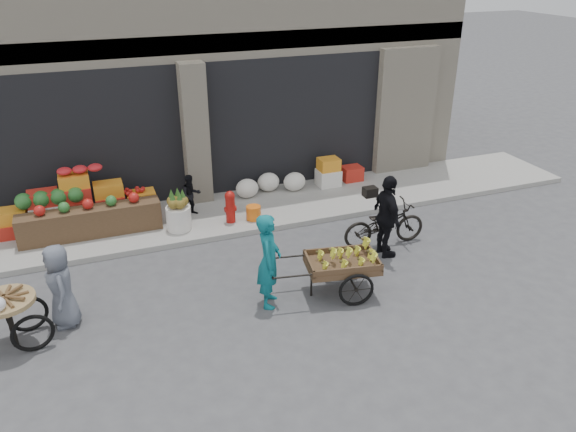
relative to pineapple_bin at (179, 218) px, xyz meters
name	(u,v)px	position (x,y,z in m)	size (l,w,h in m)	color
ground	(270,322)	(0.75, -3.60, -0.37)	(80.00, 80.00, 0.00)	#424244
sidewalk	(209,216)	(0.75, 0.50, -0.31)	(18.00, 2.20, 0.12)	gray
building	(165,38)	(0.75, 4.43, 3.00)	(14.00, 6.45, 7.00)	beige
fruit_display	(87,203)	(-1.73, 0.78, 0.30)	(3.10, 1.12, 1.24)	red
pineapple_bin	(179,218)	(0.00, 0.00, 0.00)	(0.52, 0.52, 0.50)	silver
fire_hydrant	(230,205)	(1.10, -0.05, 0.13)	(0.22, 0.22, 0.71)	#A5140F
orange_bucket	(254,213)	(1.60, -0.10, -0.10)	(0.32, 0.32, 0.30)	orange
right_bay_goods	(307,177)	(3.36, 1.10, 0.04)	(3.35, 0.60, 0.70)	silver
seated_person	(191,195)	(0.40, 0.60, 0.21)	(0.45, 0.35, 0.93)	black
banana_cart	(340,262)	(2.15, -3.22, 0.26)	(2.17, 1.17, 0.86)	brown
vendor_woman	(269,261)	(0.92, -3.10, 0.46)	(0.60, 0.40, 1.66)	#0E656F
tricycle_cart	(8,314)	(-3.05, -2.79, 0.20)	(1.46, 0.97, 0.95)	#9E7F51
vendor_grey	(61,286)	(-2.29, -2.48, 0.33)	(0.68, 0.45, 1.40)	slate
bicycle	(384,224)	(3.77, -1.92, 0.08)	(0.60, 1.72, 0.90)	black
cyclist	(387,217)	(3.57, -2.32, 0.46)	(0.97, 0.40, 1.65)	black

